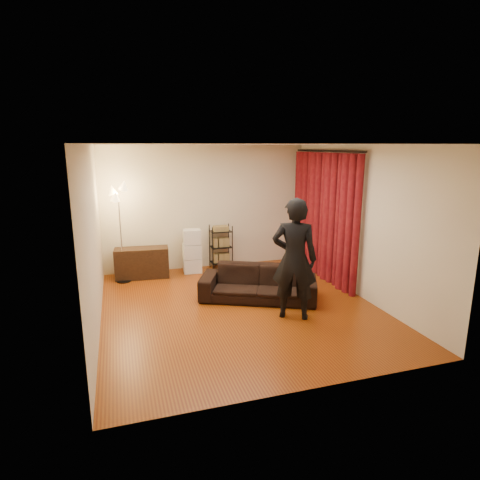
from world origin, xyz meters
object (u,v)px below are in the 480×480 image
object	(u,v)px
sofa	(258,283)
person	(294,259)
storage_boxes	(192,251)
wire_shelf	(221,247)
floor_lamp	(121,235)
media_cabinet	(142,263)

from	to	relation	value
sofa	person	size ratio (longest dim) A/B	1.06
storage_boxes	wire_shelf	size ratio (longest dim) A/B	0.97
sofa	floor_lamp	world-z (taller)	floor_lamp
wire_shelf	floor_lamp	size ratio (longest dim) A/B	0.50
sofa	storage_boxes	world-z (taller)	storage_boxes
media_cabinet	storage_boxes	world-z (taller)	storage_boxes
floor_lamp	sofa	bearing A→B (deg)	-36.70
wire_shelf	floor_lamp	bearing A→B (deg)	-168.12
media_cabinet	wire_shelf	xyz separation A→B (m)	(1.73, 0.18, 0.17)
sofa	media_cabinet	size ratio (longest dim) A/B	1.88
sofa	wire_shelf	distance (m)	2.04
wire_shelf	floor_lamp	xyz separation A→B (m)	(-2.12, -0.32, 0.48)
media_cabinet	storage_boxes	bearing A→B (deg)	7.16
sofa	media_cabinet	bearing A→B (deg)	160.39
floor_lamp	person	bearing A→B (deg)	-45.34
sofa	wire_shelf	size ratio (longest dim) A/B	2.09
person	wire_shelf	distance (m)	2.98
person	media_cabinet	xyz separation A→B (m)	(-2.17, 2.73, -0.65)
sofa	media_cabinet	world-z (taller)	media_cabinet
storage_boxes	sofa	bearing A→B (deg)	-66.18
person	wire_shelf	xyz separation A→B (m)	(-0.44, 2.90, -0.48)
sofa	floor_lamp	size ratio (longest dim) A/B	1.05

